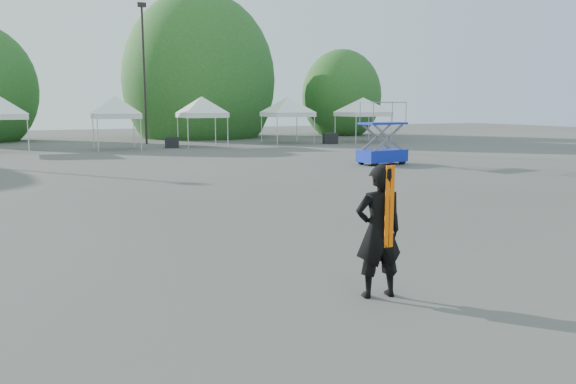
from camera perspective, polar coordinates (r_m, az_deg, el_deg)
name	(u,v)px	position (r m, az deg, el deg)	size (l,w,h in m)	color
ground	(315,254)	(10.48, 2.76, -6.32)	(120.00, 120.00, 0.00)	#474442
light_pole_east	(144,66)	(41.78, -14.44, 12.33)	(0.60, 0.25, 9.80)	black
tree_mid_e	(199,81)	(49.93, -9.00, 11.10)	(5.12, 5.12, 7.79)	#382314
tree_far_e	(341,96)	(53.16, 5.45, 9.70)	(3.84, 3.84, 5.84)	#382314
tent_e	(115,100)	(36.71, -17.15, 8.90)	(3.86, 3.86, 3.88)	silver
tent_f	(202,101)	(38.49, -8.77, 9.17)	(4.09, 4.09, 3.88)	silver
tent_g	(288,101)	(41.16, -0.05, 9.24)	(4.40, 4.40, 3.88)	silver
tent_h	(363,101)	(43.04, 7.64, 9.14)	(4.59, 4.59, 3.88)	silver
man	(379,231)	(8.08, 9.20, -3.95)	(0.77, 0.57, 1.92)	black
scissor_lift	(383,133)	(26.50, 9.59, 5.91)	(2.36, 1.38, 2.89)	#0D30B5
crate_mid	(172,143)	(37.40, -11.70, 4.94)	(0.89, 0.69, 0.69)	black
crate_east	(330,138)	(40.74, 4.32, 5.45)	(0.99, 0.77, 0.77)	black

